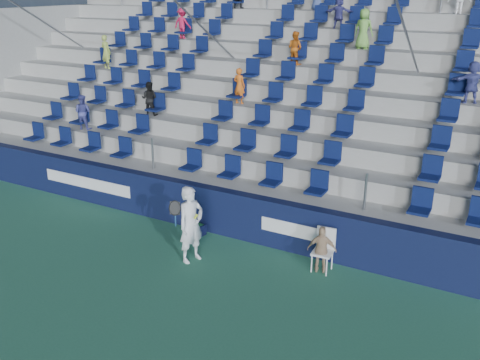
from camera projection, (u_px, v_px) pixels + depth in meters
ground at (166, 297)px, 11.05m from camera, size 70.00×70.00×0.00m
sponsor_wall at (240, 215)px, 13.42m from camera, size 24.00×0.32×1.20m
grandstand at (317, 114)px, 17.07m from camera, size 24.00×8.17×6.63m
tennis_player at (191, 224)px, 12.19m from camera, size 0.71×0.77×1.82m
line_judge_chair at (324, 246)px, 11.93m from camera, size 0.46×0.47×0.99m
line_judge at (322, 250)px, 11.81m from camera, size 0.69×0.44×1.10m
ball_bin at (195, 228)px, 13.75m from camera, size 0.57×0.43×0.29m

